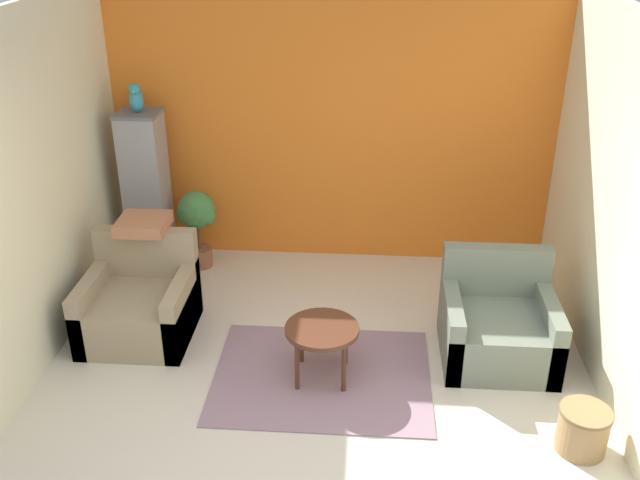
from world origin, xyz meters
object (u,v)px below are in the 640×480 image
(coffee_table, at_px, (322,333))
(armchair_right, at_px, (497,327))
(potted_plant, at_px, (197,218))
(wicker_basket, at_px, (583,429))
(birdcage, at_px, (147,193))
(armchair_left, at_px, (140,306))
(parrot, at_px, (136,99))

(coffee_table, distance_m, armchair_right, 1.45)
(potted_plant, bearing_deg, wicker_basket, -37.53)
(birdcage, height_order, wicker_basket, birdcage)
(armchair_right, distance_m, birdcage, 3.52)
(coffee_table, xyz_separation_m, armchair_left, (-1.58, 0.51, -0.14))
(coffee_table, height_order, armchair_left, armchair_left)
(parrot, height_order, potted_plant, parrot)
(coffee_table, relative_size, potted_plant, 0.71)
(armchair_left, height_order, birdcage, birdcage)
(coffee_table, relative_size, armchair_right, 0.65)
(coffee_table, xyz_separation_m, parrot, (-1.83, 1.75, 1.30))
(potted_plant, bearing_deg, armchair_left, -100.07)
(armchair_left, distance_m, birdcage, 1.36)
(armchair_right, bearing_deg, birdcage, 157.25)
(parrot, relative_size, wicker_basket, 0.77)
(coffee_table, bearing_deg, wicker_basket, -20.48)
(armchair_left, distance_m, parrot, 1.92)
(armchair_right, xyz_separation_m, potted_plant, (-2.74, 1.35, 0.26))
(armchair_right, xyz_separation_m, wicker_basket, (0.42, -1.07, -0.09))
(coffee_table, distance_m, parrot, 2.84)
(armchair_left, relative_size, wicker_basket, 2.49)
(coffee_table, relative_size, birdcage, 0.36)
(parrot, bearing_deg, wicker_basket, -33.73)
(potted_plant, bearing_deg, armchair_right, -26.27)
(armchair_right, xyz_separation_m, birdcage, (-3.21, 1.35, 0.51))
(coffee_table, height_order, wicker_basket, coffee_table)
(coffee_table, distance_m, armchair_left, 1.66)
(coffee_table, height_order, potted_plant, potted_plant)
(armchair_left, bearing_deg, armchair_right, -2.11)
(wicker_basket, bearing_deg, coffee_table, 159.52)
(armchair_left, bearing_deg, wicker_basket, -19.28)
(armchair_right, bearing_deg, coffee_table, -163.86)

